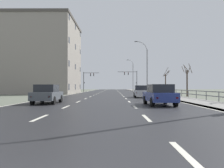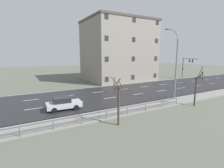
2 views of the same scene
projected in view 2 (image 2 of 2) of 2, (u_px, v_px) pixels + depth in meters
The scene contains 9 objects.
ground_plane at pixel (163, 88), 34.54m from camera, with size 160.00×160.00×0.12m.
road_asphalt_strip at pixel (199, 83), 40.27m from camera, with size 14.00×120.00×0.03m.
guardrail at pixel (37, 126), 14.12m from camera, with size 0.07×34.16×1.00m.
street_lamp_midground at pixel (175, 65), 24.63m from camera, with size 2.59×0.24×10.55m.
traffic_signal_left at pixel (186, 64), 47.20m from camera, with size 4.66×0.36×5.76m.
car_mid_centre at pixel (64, 103), 20.40m from camera, with size 2.00×4.19×1.57m.
brick_building at pixel (118, 51), 44.37m from camera, with size 14.25×16.56×15.38m.
bare_tree_mid at pixel (118, 102), 15.71m from camera, with size 1.39×1.42×4.72m.
bare_tree_far at pixel (196, 88), 21.73m from camera, with size 1.38×1.15×5.28m.
Camera 2 is at (24.54, 22.39, 6.66)m, focal length 26.92 mm.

